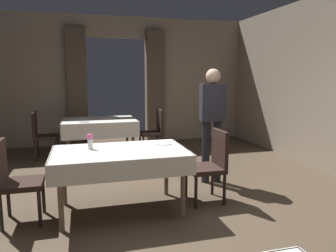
# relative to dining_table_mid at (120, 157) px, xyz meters

# --- Properties ---
(ground) EXTENTS (10.08, 10.08, 0.00)m
(ground) POSITION_rel_dining_table_mid_xyz_m (0.43, -0.09, -0.67)
(ground) COLOR #4C3D2D
(wall_back) EXTENTS (6.40, 0.27, 3.00)m
(wall_back) POSITION_rel_dining_table_mid_xyz_m (0.43, 4.09, 0.86)
(wall_back) COLOR gray
(wall_back) RESTS_ON ground
(dining_table_mid) EXTENTS (1.56, 0.97, 0.75)m
(dining_table_mid) POSITION_rel_dining_table_mid_xyz_m (0.00, 0.00, 0.00)
(dining_table_mid) COLOR #7A604C
(dining_table_mid) RESTS_ON ground
(dining_table_far) EXTENTS (1.45, 1.07, 0.75)m
(dining_table_far) POSITION_rel_dining_table_mid_xyz_m (-0.07, 2.83, -0.01)
(dining_table_far) COLOR #7A604C
(dining_table_far) RESTS_ON ground
(chair_mid_right) EXTENTS (0.45, 0.44, 0.93)m
(chair_mid_right) POSITION_rel_dining_table_mid_xyz_m (1.17, 0.01, -0.15)
(chair_mid_right) COLOR black
(chair_mid_right) RESTS_ON ground
(chair_mid_left) EXTENTS (0.44, 0.44, 0.93)m
(chair_mid_left) POSITION_rel_dining_table_mid_xyz_m (-1.17, -0.01, -0.15)
(chair_mid_left) COLOR black
(chair_mid_left) RESTS_ON ground
(chair_far_right) EXTENTS (0.45, 0.44, 0.93)m
(chair_far_right) POSITION_rel_dining_table_mid_xyz_m (1.04, 2.71, -0.15)
(chair_far_right) COLOR black
(chair_far_right) RESTS_ON ground
(chair_far_left) EXTENTS (0.44, 0.44, 0.93)m
(chair_far_left) POSITION_rel_dining_table_mid_xyz_m (-1.19, 2.86, -0.15)
(chair_far_left) COLOR black
(chair_far_left) RESTS_ON ground
(flower_vase_mid) EXTENTS (0.07, 0.07, 0.19)m
(flower_vase_mid) POSITION_rel_dining_table_mid_xyz_m (-0.33, 0.14, 0.18)
(flower_vase_mid) COLOR silver
(flower_vase_mid) RESTS_ON dining_table_mid
(plate_mid_b) EXTENTS (0.22, 0.22, 0.01)m
(plate_mid_b) POSITION_rel_dining_table_mid_xyz_m (0.59, 0.20, 0.09)
(plate_mid_b) COLOR white
(plate_mid_b) RESTS_ON dining_table_mid
(plate_far_a) EXTENTS (0.20, 0.20, 0.01)m
(plate_far_a) POSITION_rel_dining_table_mid_xyz_m (-0.47, 3.10, 0.09)
(plate_far_a) COLOR white
(plate_far_a) RESTS_ON dining_table_far
(plate_far_b) EXTENTS (0.21, 0.21, 0.01)m
(plate_far_b) POSITION_rel_dining_table_mid_xyz_m (-0.38, 2.51, 0.09)
(plate_far_b) COLOR white
(plate_far_b) RESTS_ON dining_table_far
(person_waiter_by_doorway) EXTENTS (0.39, 0.27, 1.72)m
(person_waiter_by_doorway) POSITION_rel_dining_table_mid_xyz_m (1.47, 0.71, 0.35)
(person_waiter_by_doorway) COLOR black
(person_waiter_by_doorway) RESTS_ON ground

